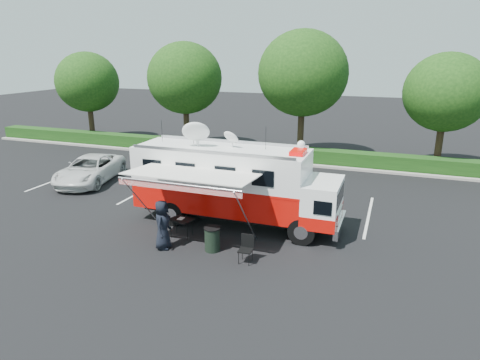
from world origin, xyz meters
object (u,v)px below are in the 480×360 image
object	(u,v)px
folding_table	(181,220)
command_truck	(234,184)
trash_bin	(212,239)
white_suv	(91,182)

from	to	relation	value
folding_table	command_truck	bearing A→B (deg)	53.17
command_truck	trash_bin	bearing A→B (deg)	-86.82
trash_bin	folding_table	bearing A→B (deg)	156.42
command_truck	folding_table	world-z (taller)	command_truck
command_truck	white_suv	distance (m)	10.84
white_suv	trash_bin	size ratio (longest dim) A/B	5.71
command_truck	trash_bin	distance (m)	3.14
command_truck	white_suv	world-z (taller)	command_truck
folding_table	trash_bin	xyz separation A→B (m)	(1.70, -0.74, -0.26)
white_suv	folding_table	bearing A→B (deg)	-42.37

